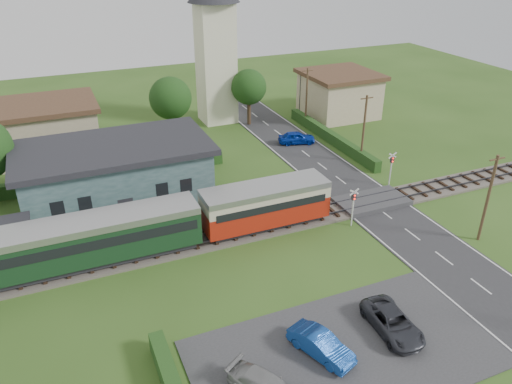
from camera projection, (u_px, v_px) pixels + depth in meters
name	position (u px, v px, depth m)	size (l,w,h in m)	color
ground	(277.00, 240.00, 38.10)	(120.00, 120.00, 0.00)	#2D4C19
railway_track	(266.00, 226.00, 39.69)	(76.00, 3.20, 0.49)	#4C443D
road	(385.00, 214.00, 41.58)	(6.00, 70.00, 0.05)	#28282B
car_park	(344.00, 353.00, 27.75)	(17.00, 9.00, 0.08)	#333335
crossing_deck	(371.00, 201.00, 43.12)	(6.20, 3.40, 0.45)	#333335
platform	(132.00, 231.00, 38.77)	(30.00, 3.00, 0.45)	gray
equipment_hut	(16.00, 236.00, 35.28)	(2.30, 2.30, 2.55)	beige
station_building	(116.00, 173.00, 42.37)	(16.00, 9.00, 5.30)	#304C4D
train	(33.00, 251.00, 32.86)	(43.20, 2.90, 3.40)	#232328
church_tower	(215.00, 36.00, 58.05)	(6.00, 6.00, 17.60)	beige
house_west	(45.00, 128.00, 52.04)	(10.80, 8.80, 5.50)	tan
house_east	(339.00, 93.00, 63.41)	(8.80, 8.80, 5.50)	tan
hedge_roadside	(331.00, 137.00, 55.86)	(0.80, 18.00, 1.20)	#193814
hedge_station	(111.00, 174.00, 46.99)	(22.00, 0.80, 1.30)	#193814
tree_b	(170.00, 98.00, 53.91)	(4.60, 4.60, 7.34)	#332316
tree_c	(249.00, 87.00, 59.20)	(4.20, 4.20, 6.78)	#332316
utility_pole_b	(488.00, 198.00, 36.48)	(1.40, 0.22, 7.00)	#473321
utility_pole_c	(364.00, 128.00, 49.56)	(1.40, 0.22, 7.00)	#473321
utility_pole_d	(307.00, 96.00, 59.37)	(1.40, 0.22, 7.00)	#473321
crossing_signal_near	(353.00, 202.00, 39.02)	(0.84, 0.28, 3.28)	silver
crossing_signal_far	(392.00, 164.00, 45.45)	(0.84, 0.28, 3.28)	silver
streetlamp_east	(300.00, 89.00, 64.36)	(0.30, 0.30, 5.15)	#3F3F47
car_on_road	(297.00, 138.00, 55.29)	(1.63, 4.05, 1.38)	#082BA2
car_park_blue	(321.00, 345.00, 27.32)	(1.38, 3.97, 1.31)	#144297
car_park_dark	(393.00, 322.00, 28.95)	(2.08, 4.51, 1.25)	#2F3138
pedestrian_near	(225.00, 202.00, 40.85)	(0.60, 0.40, 1.65)	gray
pedestrian_far	(34.00, 245.00, 35.23)	(0.78, 0.61, 1.61)	gray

